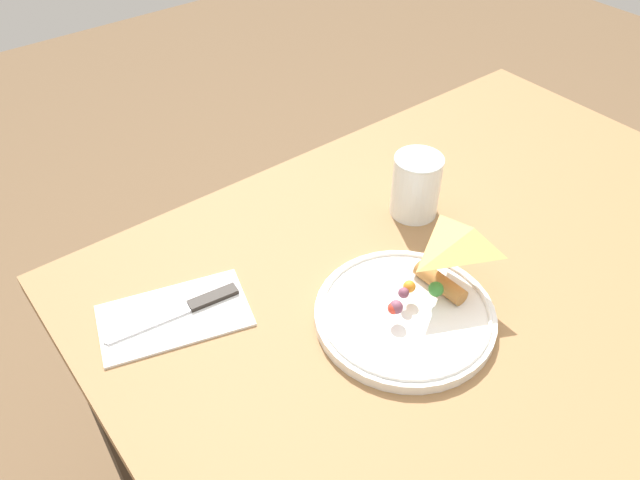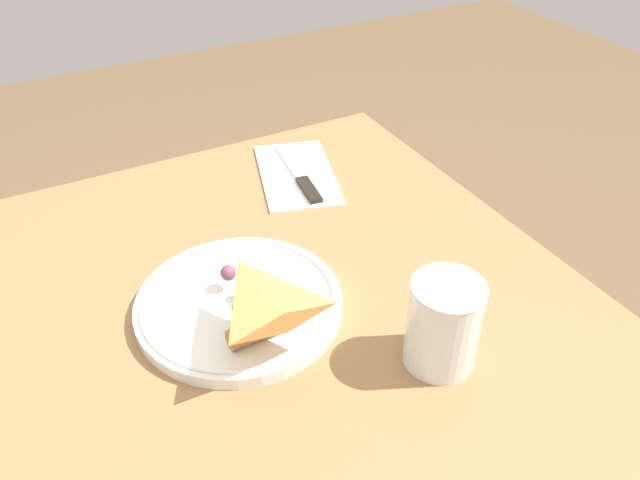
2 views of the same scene
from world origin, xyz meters
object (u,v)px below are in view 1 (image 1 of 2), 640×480
(napkin_folded, at_px, (174,316))
(milk_glass, at_px, (416,188))
(butter_knife, at_px, (180,311))
(dining_table, at_px, (456,311))
(plate_pizza, at_px, (407,311))

(napkin_folded, bearing_deg, milk_glass, 175.15)
(napkin_folded, relative_size, butter_knife, 1.17)
(dining_table, height_order, plate_pizza, plate_pizza)
(butter_knife, bearing_deg, dining_table, 163.58)
(milk_glass, bearing_deg, napkin_folded, -4.85)
(milk_glass, distance_m, napkin_folded, 0.43)
(plate_pizza, height_order, butter_knife, plate_pizza)
(dining_table, xyz_separation_m, milk_glass, (-0.02, -0.14, 0.16))
(milk_glass, distance_m, butter_knife, 0.42)
(dining_table, distance_m, napkin_folded, 0.45)
(butter_knife, bearing_deg, napkin_folded, -0.00)
(butter_knife, bearing_deg, plate_pizza, 148.20)
(dining_table, height_order, napkin_folded, napkin_folded)
(dining_table, relative_size, butter_knife, 5.67)
(dining_table, bearing_deg, napkin_folded, -23.57)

